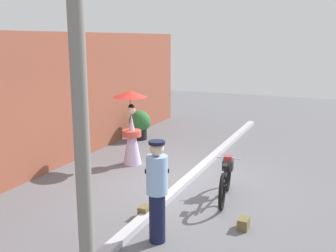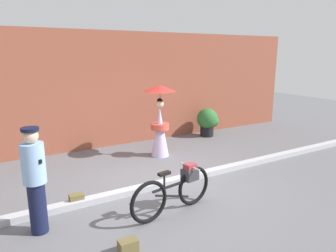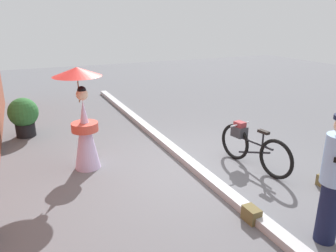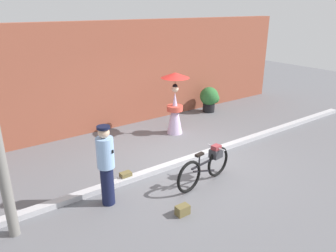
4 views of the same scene
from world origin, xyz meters
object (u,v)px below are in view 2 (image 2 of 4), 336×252
(person_officer, at_px, (35,178))
(backpack_on_pavement, at_px, (77,200))
(person_with_parasol, at_px, (160,120))
(potted_plant_by_door, at_px, (208,121))
(bicycle_near_officer, at_px, (176,189))
(backpack_spare, at_px, (128,246))

(person_officer, distance_m, backpack_on_pavement, 1.21)
(person_officer, relative_size, person_with_parasol, 0.88)
(potted_plant_by_door, bearing_deg, person_officer, -150.22)
(bicycle_near_officer, bearing_deg, backpack_on_pavement, 142.44)
(potted_plant_by_door, relative_size, backpack_spare, 3.58)
(person_officer, distance_m, person_with_parasol, 4.15)
(person_with_parasol, bearing_deg, backpack_spare, -124.83)
(person_officer, bearing_deg, bicycle_near_officer, -13.58)
(bicycle_near_officer, height_order, potted_plant_by_door, potted_plant_by_door)
(potted_plant_by_door, distance_m, backpack_spare, 6.61)
(bicycle_near_officer, relative_size, person_officer, 1.03)
(potted_plant_by_door, xyz_separation_m, backpack_spare, (-4.82, -4.50, -0.42))
(potted_plant_by_door, bearing_deg, person_with_parasol, -157.46)
(potted_plant_by_door, bearing_deg, backpack_spare, -136.97)
(bicycle_near_officer, height_order, person_with_parasol, person_with_parasol)
(person_with_parasol, height_order, backpack_spare, person_with_parasol)
(person_officer, distance_m, potted_plant_by_door, 6.69)
(person_officer, bearing_deg, person_with_parasol, 34.26)
(bicycle_near_officer, bearing_deg, backpack_spare, -150.94)
(person_with_parasol, xyz_separation_m, backpack_on_pavement, (-2.71, -1.75, -0.88))
(backpack_spare, bearing_deg, person_officer, 129.82)
(backpack_on_pavement, bearing_deg, backpack_spare, -81.55)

